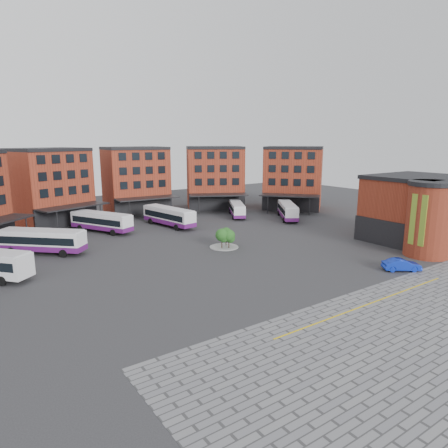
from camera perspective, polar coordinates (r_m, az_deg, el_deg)
ground at (r=50.94m, az=5.88°, el=-6.61°), size 160.00×160.00×0.00m
yellow_line at (r=43.56m, az=20.21°, el=-10.57°), size 26.00×0.15×0.02m
main_building at (r=79.95m, az=-14.92°, el=5.15°), size 94.14×42.48×14.60m
east_building at (r=69.81m, az=25.94°, el=1.79°), size 17.40×15.40×10.60m
tree_island at (r=60.49m, az=0.25°, el=-1.78°), size 4.40×4.40×3.14m
bus_b at (r=63.18m, az=-24.58°, el=-2.19°), size 11.07×10.65×3.52m
bus_c at (r=74.29m, az=-17.11°, el=0.35°), size 8.21×12.25×3.48m
bus_d at (r=76.38m, az=-7.88°, el=1.11°), size 5.15×12.92×3.55m
bus_e at (r=85.44m, az=1.86°, el=2.16°), size 7.38×10.37×2.98m
bus_f at (r=83.63m, az=9.08°, el=1.92°), size 8.86×11.10×3.28m
blue_car at (r=55.11m, az=24.03°, el=-5.35°), size 4.71×3.95×1.52m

